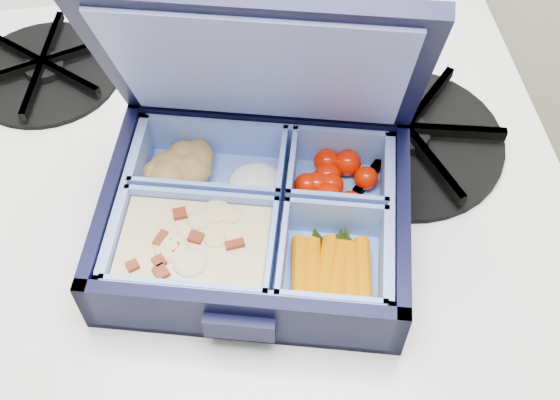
{
  "coord_description": "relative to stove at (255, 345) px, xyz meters",
  "views": [
    {
      "loc": [
        -0.03,
        1.25,
        1.39
      ],
      "look_at": [
        0.01,
        1.6,
        0.92
      ],
      "focal_mm": 45.0,
      "sensor_mm": 36.0,
      "label": 1
    }
  ],
  "objects": [
    {
      "name": "stove",
      "position": [
        0.0,
        0.0,
        0.0
      ],
      "size": [
        0.59,
        0.59,
        0.88
      ],
      "primitive_type": null,
      "color": "silver",
      "rests_on": "floor"
    },
    {
      "name": "fork",
      "position": [
        0.07,
        0.03,
        0.44
      ],
      "size": [
        0.12,
        0.16,
        0.01
      ],
      "primitive_type": null,
      "rotation": [
        0.0,
        0.0,
        -0.6
      ],
      "color": "#BDBDBD",
      "rests_on": "stove"
    },
    {
      "name": "burner_grate_rear",
      "position": [
        -0.19,
        0.12,
        0.45
      ],
      "size": [
        0.2,
        0.2,
        0.02
      ],
      "primitive_type": "cylinder",
      "rotation": [
        0.0,
        0.0,
        0.35
      ],
      "color": "black",
      "rests_on": "stove"
    },
    {
      "name": "bento_box",
      "position": [
        0.0,
        -0.1,
        0.47
      ],
      "size": [
        0.28,
        0.24,
        0.06
      ],
      "primitive_type": null,
      "rotation": [
        0.0,
        0.0,
        -0.22
      ],
      "color": "black",
      "rests_on": "stove"
    },
    {
      "name": "burner_grate",
      "position": [
        0.15,
        -0.01,
        0.45
      ],
      "size": [
        0.22,
        0.22,
        0.03
      ],
      "primitive_type": "cylinder",
      "rotation": [
        0.0,
        0.0,
        -0.19
      ],
      "color": "black",
      "rests_on": "stove"
    }
  ]
}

